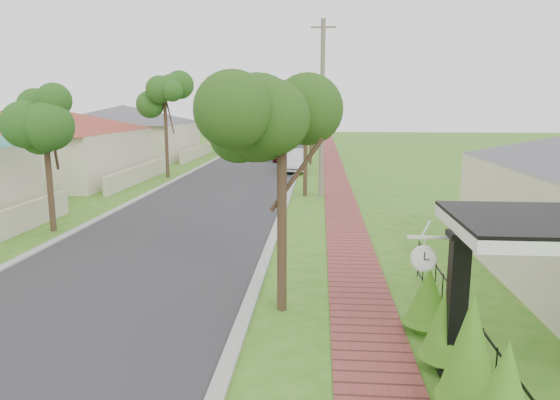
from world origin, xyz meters
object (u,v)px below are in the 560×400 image
at_px(porch_post, 456,312).
at_px(parked_car_red, 281,153).
at_px(utility_pole, 322,109).
at_px(near_tree, 282,134).
at_px(station_clock, 424,257).
at_px(parked_car_white, 294,160).

bearing_deg(porch_post, parked_car_red, 99.45).
distance_m(parked_car_red, utility_pole, 17.16).
bearing_deg(near_tree, utility_pole, 86.51).
height_order(parked_car_red, station_clock, station_clock).
bearing_deg(parked_car_white, porch_post, -82.19).
relative_size(parked_car_red, utility_pole, 0.46).
bearing_deg(parked_car_white, near_tree, -88.61).
xyz_separation_m(parked_car_white, near_tree, (1.02, -24.17, 3.18)).
xyz_separation_m(parked_car_red, near_tree, (2.42, -30.83, 3.27)).
distance_m(parked_car_red, near_tree, 31.10).
xyz_separation_m(parked_car_red, utility_pole, (3.30, -16.43, 3.69)).
distance_m(porch_post, parked_car_white, 27.00).
bearing_deg(parked_car_red, porch_post, -90.31).
relative_size(parked_car_red, near_tree, 0.80).
height_order(parked_car_white, near_tree, near_tree).
bearing_deg(near_tree, parked_car_white, 92.42).
bearing_deg(parked_car_white, utility_pole, -80.03).
bearing_deg(parked_car_red, utility_pole, -88.40).
xyz_separation_m(near_tree, station_clock, (2.63, -2.10, -1.99)).
height_order(parked_car_white, station_clock, station_clock).
xyz_separation_m(parked_car_white, station_clock, (3.66, -26.27, 1.18)).
distance_m(parked_car_red, parked_car_white, 6.81).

